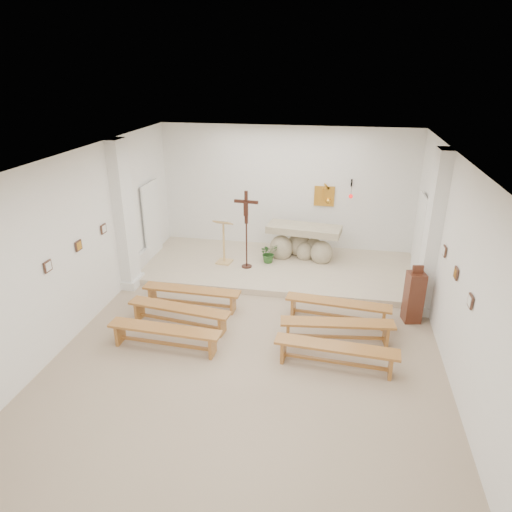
% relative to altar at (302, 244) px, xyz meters
% --- Properties ---
extents(ground, '(7.00, 10.00, 0.00)m').
position_rel_altar_xyz_m(ground, '(-0.58, -4.11, -0.53)').
color(ground, tan).
rests_on(ground, ground).
extents(wall_left, '(0.02, 10.00, 3.50)m').
position_rel_altar_xyz_m(wall_left, '(-4.07, -4.11, 1.22)').
color(wall_left, white).
rests_on(wall_left, ground).
extents(wall_right, '(0.02, 10.00, 3.50)m').
position_rel_altar_xyz_m(wall_right, '(2.91, -4.11, 1.22)').
color(wall_right, white).
rests_on(wall_right, ground).
extents(wall_back, '(7.00, 0.02, 3.50)m').
position_rel_altar_xyz_m(wall_back, '(-0.58, 0.88, 1.22)').
color(wall_back, white).
rests_on(wall_back, ground).
extents(ceiling, '(7.00, 10.00, 0.02)m').
position_rel_altar_xyz_m(ceiling, '(-0.58, -4.11, 2.96)').
color(ceiling, silver).
rests_on(ceiling, wall_back).
extents(sanctuary_platform, '(6.98, 3.00, 0.15)m').
position_rel_altar_xyz_m(sanctuary_platform, '(-0.58, -0.61, -0.45)').
color(sanctuary_platform, tan).
rests_on(sanctuary_platform, ground).
extents(pilaster_left, '(0.26, 0.55, 3.50)m').
position_rel_altar_xyz_m(pilaster_left, '(-3.95, -2.11, 1.22)').
color(pilaster_left, white).
rests_on(pilaster_left, ground).
extents(pilaster_right, '(0.26, 0.55, 3.50)m').
position_rel_altar_xyz_m(pilaster_right, '(2.79, -2.11, 1.22)').
color(pilaster_right, white).
rests_on(pilaster_right, ground).
extents(gold_wall_relief, '(0.55, 0.04, 0.55)m').
position_rel_altar_xyz_m(gold_wall_relief, '(0.47, 0.85, 1.12)').
color(gold_wall_relief, gold).
rests_on(gold_wall_relief, wall_back).
extents(sanctuary_lamp, '(0.11, 0.36, 0.44)m').
position_rel_altar_xyz_m(sanctuary_lamp, '(1.17, 0.59, 1.28)').
color(sanctuary_lamp, black).
rests_on(sanctuary_lamp, wall_back).
extents(station_frame_left_front, '(0.03, 0.20, 0.20)m').
position_rel_altar_xyz_m(station_frame_left_front, '(-4.05, -4.91, 1.19)').
color(station_frame_left_front, '#472B1F').
rests_on(station_frame_left_front, wall_left).
extents(station_frame_left_mid, '(0.03, 0.20, 0.20)m').
position_rel_altar_xyz_m(station_frame_left_mid, '(-4.05, -3.91, 1.19)').
color(station_frame_left_mid, '#472B1F').
rests_on(station_frame_left_mid, wall_left).
extents(station_frame_left_rear, '(0.03, 0.20, 0.20)m').
position_rel_altar_xyz_m(station_frame_left_rear, '(-4.05, -2.91, 1.19)').
color(station_frame_left_rear, '#472B1F').
rests_on(station_frame_left_rear, wall_left).
extents(station_frame_right_front, '(0.03, 0.20, 0.20)m').
position_rel_altar_xyz_m(station_frame_right_front, '(2.89, -4.91, 1.19)').
color(station_frame_right_front, '#472B1F').
rests_on(station_frame_right_front, wall_right).
extents(station_frame_right_mid, '(0.03, 0.20, 0.20)m').
position_rel_altar_xyz_m(station_frame_right_mid, '(2.89, -3.91, 1.19)').
color(station_frame_right_mid, '#472B1F').
rests_on(station_frame_right_mid, wall_right).
extents(station_frame_right_rear, '(0.03, 0.20, 0.20)m').
position_rel_altar_xyz_m(station_frame_right_rear, '(2.89, -2.91, 1.19)').
color(station_frame_right_rear, '#472B1F').
rests_on(station_frame_right_rear, wall_right).
extents(radiator_left, '(0.10, 0.85, 0.52)m').
position_rel_altar_xyz_m(radiator_left, '(-4.01, -1.41, -0.26)').
color(radiator_left, silver).
rests_on(radiator_left, ground).
extents(radiator_right, '(0.10, 0.85, 0.52)m').
position_rel_altar_xyz_m(radiator_right, '(2.85, -1.41, -0.26)').
color(radiator_right, silver).
rests_on(radiator_right, ground).
extents(altar, '(2.00, 0.98, 0.99)m').
position_rel_altar_xyz_m(altar, '(0.00, 0.00, 0.00)').
color(altar, tan).
rests_on(altar, sanctuary_platform).
extents(lectern, '(0.48, 0.42, 1.23)m').
position_rel_altar_xyz_m(lectern, '(-1.98, -0.73, 0.23)').
color(lectern, '#DCB36B').
rests_on(lectern, sanctuary_platform).
extents(crucifix_stand, '(0.61, 0.26, 2.01)m').
position_rel_altar_xyz_m(crucifix_stand, '(-1.34, -0.89, 0.78)').
color(crucifix_stand, '#371911').
rests_on(crucifix_stand, sanctuary_platform).
extents(potted_plant, '(0.62, 0.61, 0.52)m').
position_rel_altar_xyz_m(potted_plant, '(-0.84, -0.47, -0.12)').
color(potted_plant, '#295622').
rests_on(potted_plant, sanctuary_platform).
extents(donation_pedestal, '(0.40, 0.40, 1.26)m').
position_rel_altar_xyz_m(donation_pedestal, '(2.52, -2.62, 0.03)').
color(donation_pedestal, '#4F2316').
rests_on(donation_pedestal, ground).
extents(bench_left_front, '(2.17, 0.41, 0.46)m').
position_rel_altar_xyz_m(bench_left_front, '(-2.16, -2.92, -0.19)').
color(bench_left_front, '#A66D30').
rests_on(bench_left_front, ground).
extents(bench_right_front, '(2.19, 0.55, 0.46)m').
position_rel_altar_xyz_m(bench_right_front, '(1.00, -2.92, -0.19)').
color(bench_right_front, '#A66D30').
rests_on(bench_right_front, ground).
extents(bench_left_second, '(2.19, 0.63, 0.46)m').
position_rel_altar_xyz_m(bench_left_second, '(-2.16, -3.73, -0.19)').
color(bench_left_second, '#A66D30').
rests_on(bench_left_second, ground).
extents(bench_right_second, '(2.19, 0.60, 0.46)m').
position_rel_altar_xyz_m(bench_right_second, '(1.00, -3.73, -0.19)').
color(bench_right_second, '#A66D30').
rests_on(bench_right_second, ground).
extents(bench_left_third, '(2.18, 0.45, 0.46)m').
position_rel_altar_xyz_m(bench_left_third, '(-2.16, -4.54, -0.19)').
color(bench_left_third, '#A66D30').
rests_on(bench_left_third, ground).
extents(bench_right_third, '(2.18, 0.49, 0.46)m').
position_rel_altar_xyz_m(bench_right_third, '(1.00, -4.54, -0.19)').
color(bench_right_third, '#A66D30').
rests_on(bench_right_third, ground).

